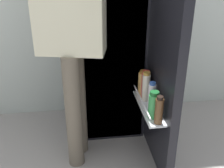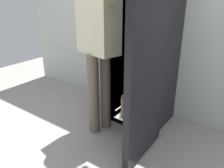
% 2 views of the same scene
% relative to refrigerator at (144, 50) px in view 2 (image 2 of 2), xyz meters
% --- Properties ---
extents(ground_plane, '(6.68, 6.68, 0.00)m').
position_rel_refrigerator_xyz_m(ground_plane, '(-0.03, -0.47, -0.88)').
color(ground_plane, gray).
extents(kitchen_wall, '(4.40, 0.10, 2.58)m').
position_rel_refrigerator_xyz_m(kitchen_wall, '(-0.03, 0.39, 0.41)').
color(kitchen_wall, beige).
rests_on(kitchen_wall, ground_plane).
extents(refrigerator, '(0.70, 1.19, 1.76)m').
position_rel_refrigerator_xyz_m(refrigerator, '(0.00, 0.00, 0.00)').
color(refrigerator, black).
rests_on(refrigerator, ground_plane).
extents(person, '(0.59, 0.84, 1.77)m').
position_rel_refrigerator_xyz_m(person, '(-0.28, -0.41, 0.20)').
color(person, '#665B4C').
rests_on(person, ground_plane).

